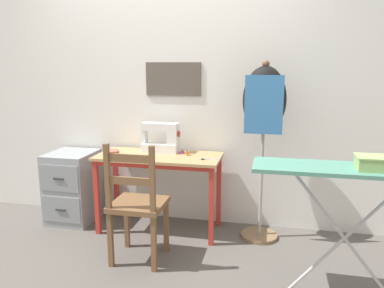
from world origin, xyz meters
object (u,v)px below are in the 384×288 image
thread_spool_near_machine (182,152)px  thread_spool_mid_table (187,153)px  scissors (206,159)px  wooden_chair (137,205)px  dress_form (264,109)px  storage_box (376,163)px  sewing_machine (162,138)px  fabric_bowl (112,153)px  filing_cabinet (73,187)px  ironing_board (350,176)px

thread_spool_near_machine → thread_spool_mid_table: thread_spool_mid_table is taller
scissors → wooden_chair: bearing=-130.8°
scissors → dress_form: dress_form is taller
thread_spool_near_machine → storage_box: size_ratio=0.20×
thread_spool_mid_table → sewing_machine: bearing=159.8°
sewing_machine → storage_box: 1.85m
wooden_chair → thread_spool_near_machine: bearing=74.6°
fabric_bowl → filing_cabinet: 0.64m
filing_cabinet → ironing_board: size_ratio=0.59×
thread_spool_mid_table → wooden_chair: wooden_chair is taller
thread_spool_near_machine → wooden_chair: 0.75m
fabric_bowl → thread_spool_mid_table: fabric_bowl is taller
fabric_bowl → thread_spool_mid_table: 0.67m
sewing_machine → ironing_board: 1.73m
thread_spool_near_machine → thread_spool_mid_table: bearing=-44.3°
wooden_chair → thread_spool_mid_table: bearing=68.5°
ironing_board → dress_form: bearing=123.8°
scissors → thread_spool_near_machine: 0.30m
scissors → thread_spool_near_machine: thread_spool_near_machine is taller
filing_cabinet → dress_form: size_ratio=0.44×
thread_spool_near_machine → ironing_board: (1.26, -0.89, 0.11)m
sewing_machine → wooden_chair: size_ratio=0.37×
wooden_chair → storage_box: size_ratio=4.27×
filing_cabinet → storage_box: (2.47, -0.85, 0.59)m
wooden_chair → filing_cabinet: (-0.89, 0.62, -0.11)m
scissors → thread_spool_mid_table: 0.23m
ironing_board → storage_box: 0.16m
scissors → thread_spool_near_machine: (-0.25, 0.16, 0.02)m
fabric_bowl → ironing_board: 1.98m
fabric_bowl → sewing_machine: bearing=31.3°
fabric_bowl → thread_spool_mid_table: (0.65, 0.15, -0.00)m
wooden_chair → ironing_board: wooden_chair is taller
sewing_machine → thread_spool_near_machine: bearing=-10.8°
thread_spool_near_machine → ironing_board: bearing=-35.0°
thread_spool_near_machine → storage_box: 1.67m
scissors → storage_box: 1.38m
scissors → ironing_board: size_ratio=0.12×
sewing_machine → thread_spool_near_machine: (0.20, -0.04, -0.11)m
fabric_bowl → storage_box: 2.12m
fabric_bowl → ironing_board: (1.86, -0.68, 0.11)m
sewing_machine → thread_spool_mid_table: (0.25, -0.09, -0.11)m
thread_spool_mid_table → storage_box: (1.33, -0.85, 0.20)m
thread_spool_near_machine → filing_cabinet: thread_spool_near_machine is taller
scissors → wooden_chair: size_ratio=0.15×
thread_spool_mid_table → fabric_bowl: bearing=-167.2°
scissors → filing_cabinet: bearing=175.5°
filing_cabinet → dress_form: dress_form is taller
sewing_machine → scissors: 0.51m
fabric_bowl → filing_cabinet: (-0.49, 0.15, -0.39)m
wooden_chair → ironing_board: 1.51m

